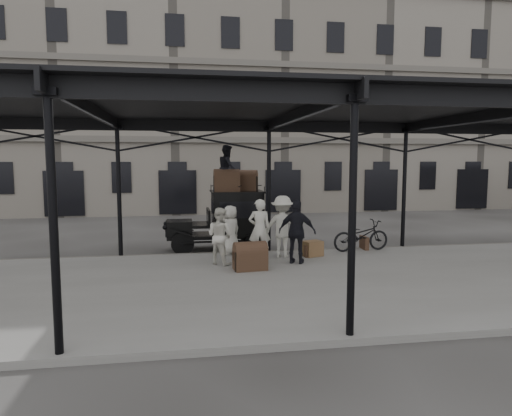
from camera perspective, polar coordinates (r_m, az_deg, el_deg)
The scene contains 18 objects.
ground at distance 14.13m, azimuth 3.14°, elevation -7.51°, with size 120.00×120.00×0.00m, color #383533.
platform at distance 12.23m, azimuth 5.18°, elevation -9.32°, with size 28.00×8.00×0.15m, color slate.
canopy at distance 12.14m, azimuth 5.05°, elevation 12.11°, with size 22.50×9.00×4.74m.
building_frontage at distance 31.77m, azimuth -3.96°, elevation 12.69°, with size 64.00×8.00×14.00m, color slate.
taxi at distance 16.80m, azimuth -3.47°, elevation -1.17°, with size 3.65×1.55×2.18m.
porter_left at distance 14.51m, azimuth 0.44°, elevation -2.66°, with size 0.70×0.46×1.93m, color beige.
porter_midleft at distance 13.88m, azimuth -4.56°, elevation -3.49°, with size 0.84×0.66×1.73m, color beige.
porter_centre at distance 15.34m, azimuth -3.19°, elevation -2.74°, with size 0.80×0.52×1.64m, color beige.
porter_official at distance 13.97m, azimuth 5.16°, elevation -2.98°, with size 1.15×0.48×1.95m, color black.
porter_right at distance 14.82m, azimuth 3.33°, elevation -2.33°, with size 1.30×0.75×2.01m, color beige.
bicycle at distance 16.29m, azimuth 12.98°, elevation -3.37°, with size 0.72×2.06×1.08m, color black.
porter_roof at distance 16.57m, azimuth -3.58°, elevation 5.01°, with size 0.81×0.63×1.67m, color black.
steamer_trunk_roof_near at distance 16.43m, azimuth -3.69°, elevation 3.25°, with size 0.91×0.56×0.67m, color #482D21, non-canonical shape.
steamer_trunk_roof_far at distance 16.97m, azimuth -1.32°, elevation 3.28°, with size 0.86×0.52×0.63m, color #482D21, non-canonical shape.
steamer_trunk_platform at distance 13.22m, azimuth -0.74°, elevation -6.27°, with size 0.93×0.57×0.68m, color #482D21, non-canonical shape.
wicker_hamper at distance 15.20m, azimuth 7.09°, elevation -5.05°, with size 0.60×0.45×0.50m, color brown.
suitcase_upright at distance 16.71m, azimuth 13.37°, elevation -4.24°, with size 0.15×0.60×0.45m, color #482D21.
suitcase_flat at distance 15.10m, azimuth 7.08°, elevation -5.31°, with size 0.60×0.15×0.40m, color #482D21.
Camera 1 is at (-2.98, -13.41, 3.31)m, focal length 32.00 mm.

